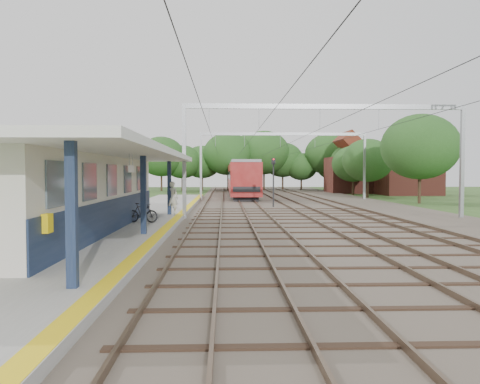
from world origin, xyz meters
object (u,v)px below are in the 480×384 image
object	(u,v)px
bicycle	(142,213)
train	(240,177)
person	(172,198)
signal_post	(273,178)

from	to	relation	value
bicycle	train	distance (m)	39.71
person	train	distance (m)	34.97
person	bicycle	world-z (taller)	person
train	person	bearing A→B (deg)	-98.60
person	signal_post	size ratio (longest dim) A/B	0.49
bicycle	signal_post	world-z (taller)	signal_post
person	bicycle	size ratio (longest dim) A/B	1.22
signal_post	bicycle	bearing A→B (deg)	-141.29
bicycle	train	bearing A→B (deg)	3.00
person	train	world-z (taller)	train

